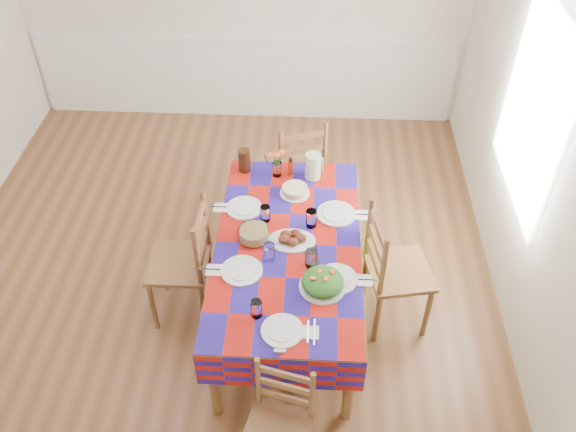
# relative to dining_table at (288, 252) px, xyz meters

# --- Properties ---
(room) EXTENTS (4.58, 5.08, 2.78)m
(room) POSITION_rel_dining_table_xyz_m (-0.60, 0.30, 0.69)
(room) COLOR brown
(room) RESTS_ON ground
(wainscot) EXTENTS (4.41, 0.06, 0.92)m
(wainscot) POSITION_rel_dining_table_xyz_m (-0.60, 2.79, -0.17)
(wainscot) COLOR white
(wainscot) RESTS_ON room
(window_right) EXTENTS (0.00, 1.40, 1.40)m
(window_right) POSITION_rel_dining_table_xyz_m (1.63, 0.60, 0.84)
(window_right) COLOR white
(window_right) RESTS_ON room
(dining_table) EXTENTS (1.02, 1.90, 0.74)m
(dining_table) POSITION_rel_dining_table_xyz_m (0.00, 0.00, 0.00)
(dining_table) COLOR brown
(dining_table) RESTS_ON room
(setting_near_head) EXTENTS (0.42, 0.28, 0.13)m
(setting_near_head) POSITION_rel_dining_table_xyz_m (-0.05, -0.71, 0.11)
(setting_near_head) COLOR silver
(setting_near_head) RESTS_ON dining_table
(setting_left_near) EXTENTS (0.51, 0.30, 0.13)m
(setting_left_near) POSITION_rel_dining_table_xyz_m (-0.24, -0.23, 0.11)
(setting_left_near) COLOR silver
(setting_left_near) RESTS_ON dining_table
(setting_left_far) EXTENTS (0.49, 0.29, 0.13)m
(setting_left_far) POSITION_rel_dining_table_xyz_m (-0.29, 0.31, 0.11)
(setting_left_far) COLOR silver
(setting_left_far) RESTS_ON dining_table
(setting_right_near) EXTENTS (0.52, 0.30, 0.13)m
(setting_right_near) POSITION_rel_dining_table_xyz_m (0.28, -0.27, 0.11)
(setting_right_near) COLOR silver
(setting_right_near) RESTS_ON dining_table
(setting_right_far) EXTENTS (0.54, 0.31, 0.14)m
(setting_right_far) POSITION_rel_dining_table_xyz_m (0.28, 0.28, 0.11)
(setting_right_far) COLOR silver
(setting_right_far) RESTS_ON dining_table
(meat_platter) EXTENTS (0.33, 0.24, 0.06)m
(meat_platter) POSITION_rel_dining_table_xyz_m (0.03, 0.03, 0.11)
(meat_platter) COLOR silver
(meat_platter) RESTS_ON dining_table
(salad_platter) EXTENTS (0.31, 0.31, 0.13)m
(salad_platter) POSITION_rel_dining_table_xyz_m (0.24, -0.38, 0.13)
(salad_platter) COLOR silver
(salad_platter) RESTS_ON dining_table
(pasta_bowl) EXTENTS (0.22, 0.22, 0.08)m
(pasta_bowl) POSITION_rel_dining_table_xyz_m (-0.24, 0.05, 0.12)
(pasta_bowl) COLOR white
(pasta_bowl) RESTS_ON dining_table
(cake) EXTENTS (0.23, 0.23, 0.06)m
(cake) POSITION_rel_dining_table_xyz_m (0.02, 0.55, 0.11)
(cake) COLOR silver
(cake) RESTS_ON dining_table
(serving_utensils) EXTENTS (0.14, 0.31, 0.01)m
(serving_utensils) POSITION_rel_dining_table_xyz_m (0.18, -0.12, 0.08)
(serving_utensils) COLOR black
(serving_utensils) RESTS_ON dining_table
(flower_vase) EXTENTS (0.15, 0.12, 0.23)m
(flower_vase) POSITION_rel_dining_table_xyz_m (-0.13, 0.77, 0.18)
(flower_vase) COLOR white
(flower_vase) RESTS_ON dining_table
(hot_sauce) EXTENTS (0.04, 0.04, 0.16)m
(hot_sauce) POSITION_rel_dining_table_xyz_m (-0.02, 0.79, 0.16)
(hot_sauce) COLOR #B7340E
(hot_sauce) RESTS_ON dining_table
(green_pitcher) EXTENTS (0.12, 0.12, 0.21)m
(green_pitcher) POSITION_rel_dining_table_xyz_m (0.15, 0.77, 0.19)
(green_pitcher) COLOR #B6D596
(green_pitcher) RESTS_ON dining_table
(tea_pitcher) EXTENTS (0.10, 0.10, 0.19)m
(tea_pitcher) POSITION_rel_dining_table_xyz_m (-0.39, 0.82, 0.18)
(tea_pitcher) COLOR black
(tea_pitcher) RESTS_ON dining_table
(name_card) EXTENTS (0.07, 0.02, 0.02)m
(name_card) POSITION_rel_dining_table_xyz_m (0.00, -0.90, 0.09)
(name_card) COLOR silver
(name_card) RESTS_ON dining_table
(chair_near) EXTENTS (0.45, 0.44, 0.86)m
(chair_near) POSITION_rel_dining_table_xyz_m (0.01, -1.20, -0.24)
(chair_near) COLOR brown
(chair_near) RESTS_ON room
(chair_far) EXTENTS (0.57, 0.56, 1.02)m
(chair_far) POSITION_rel_dining_table_xyz_m (0.02, 1.19, -0.16)
(chair_far) COLOR brown
(chair_far) RESTS_ON room
(chair_left) EXTENTS (0.44, 0.46, 1.03)m
(chair_left) POSITION_rel_dining_table_xyz_m (-0.75, 0.00, -0.15)
(chair_left) COLOR brown
(chair_left) RESTS_ON room
(chair_right) EXTENTS (0.52, 0.54, 1.04)m
(chair_right) POSITION_rel_dining_table_xyz_m (0.75, -0.01, -0.14)
(chair_right) COLOR brown
(chair_right) RESTS_ON room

